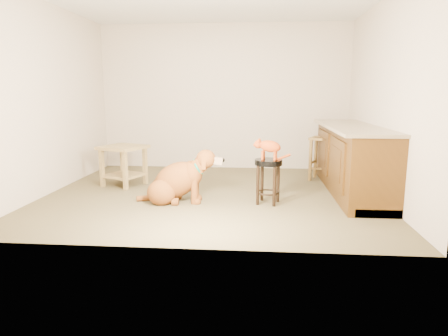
# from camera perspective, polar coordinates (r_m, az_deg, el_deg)

# --- Properties ---
(floor) EXTENTS (4.50, 4.00, 0.01)m
(floor) POSITION_cam_1_polar(r_m,az_deg,el_deg) (5.56, -1.78, -3.69)
(floor) COLOR brown
(floor) RESTS_ON ground
(room_shell) EXTENTS (4.54, 4.04, 2.62)m
(room_shell) POSITION_cam_1_polar(r_m,az_deg,el_deg) (5.40, -1.88, 13.81)
(room_shell) COLOR beige
(room_shell) RESTS_ON ground
(cabinet_run) EXTENTS (0.70, 2.56, 0.94)m
(cabinet_run) POSITION_cam_1_polar(r_m,az_deg,el_deg) (5.88, 17.74, 0.96)
(cabinet_run) COLOR #482C0C
(cabinet_run) RESTS_ON ground
(padded_stool) EXTENTS (0.36, 0.36, 0.56)m
(padded_stool) POSITION_cam_1_polar(r_m,az_deg,el_deg) (5.03, 6.35, -0.62)
(padded_stool) COLOR black
(padded_stool) RESTS_ON ground
(wood_stool) EXTENTS (0.49, 0.49, 0.69)m
(wood_stool) POSITION_cam_1_polar(r_m,az_deg,el_deg) (6.56, 13.85, 1.40)
(wood_stool) COLOR brown
(wood_stool) RESTS_ON ground
(side_table) EXTENTS (0.76, 0.76, 0.60)m
(side_table) POSITION_cam_1_polar(r_m,az_deg,el_deg) (6.18, -14.16, 1.20)
(side_table) COLOR olive
(side_table) RESTS_ON ground
(golden_retriever) EXTENTS (1.15, 0.58, 0.73)m
(golden_retriever) POSITION_cam_1_polar(r_m,az_deg,el_deg) (5.13, -6.68, -1.88)
(golden_retriever) COLOR brown
(golden_retriever) RESTS_ON ground
(tabby_kitten) EXTENTS (0.47, 0.21, 0.29)m
(tabby_kitten) POSITION_cam_1_polar(r_m,az_deg,el_deg) (4.98, 6.30, 3.03)
(tabby_kitten) COLOR #95360E
(tabby_kitten) RESTS_ON padded_stool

